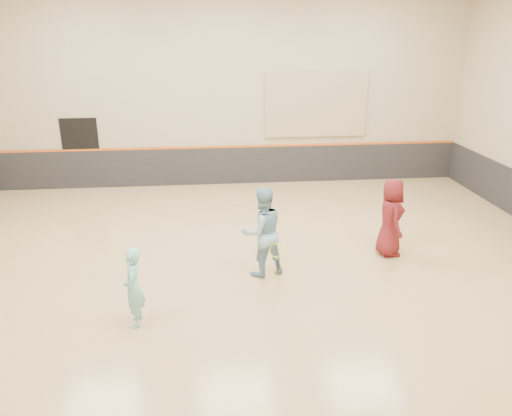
{
  "coord_description": "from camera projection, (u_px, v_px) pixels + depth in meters",
  "views": [
    {
      "loc": [
        -0.67,
        -9.52,
        4.76
      ],
      "look_at": [
        0.34,
        0.4,
        1.15
      ],
      "focal_mm": 35.0,
      "sensor_mm": 36.0,
      "label": 1
    }
  ],
  "objects": [
    {
      "name": "ball_in_hand",
      "position": [
        398.0,
        209.0,
        10.72
      ],
      "size": [
        0.07,
        0.07,
        0.07
      ],
      "primitive_type": "sphere",
      "color": "#C9D932",
      "rests_on": "young_man"
    },
    {
      "name": "doorway",
      "position": [
        82.0,
        154.0,
        15.37
      ],
      "size": [
        1.1,
        0.05,
        2.2
      ],
      "primitive_type": "cube",
      "color": "black",
      "rests_on": "floor"
    },
    {
      "name": "wainscot_back",
      "position": [
        228.0,
        166.0,
        15.97
      ],
      "size": [
        14.9,
        0.04,
        1.2
      ],
      "primitive_type": "cube",
      "color": "#232326",
      "rests_on": "floor"
    },
    {
      "name": "ball_under_racket",
      "position": [
        275.0,
        272.0,
        10.25
      ],
      "size": [
        0.07,
        0.07,
        0.07
      ],
      "primitive_type": "sphere",
      "color": "yellow",
      "rests_on": "floor"
    },
    {
      "name": "accent_stripe",
      "position": [
        227.0,
        147.0,
        15.75
      ],
      "size": [
        14.9,
        0.03,
        0.06
      ],
      "primitive_type": "cube",
      "color": "#D85914",
      "rests_on": "wall_back"
    },
    {
      "name": "young_man",
      "position": [
        391.0,
        217.0,
        10.87
      ],
      "size": [
        0.57,
        0.86,
        1.74
      ],
      "primitive_type": "imported",
      "rotation": [
        0.0,
        0.0,
        1.55
      ],
      "color": "maroon",
      "rests_on": "floor"
    },
    {
      "name": "held_racket",
      "position": [
        276.0,
        251.0,
        9.79
      ],
      "size": [
        0.34,
        0.34,
        0.56
      ],
      "primitive_type": null,
      "color": "#ADD82F",
      "rests_on": "instructor"
    },
    {
      "name": "spare_racket",
      "position": [
        236.0,
        205.0,
        14.02
      ],
      "size": [
        0.62,
        0.62,
        0.12
      ],
      "primitive_type": null,
      "color": "#ADCB2C",
      "rests_on": "floor"
    },
    {
      "name": "girl",
      "position": [
        133.0,
        287.0,
        8.28
      ],
      "size": [
        0.34,
        0.51,
        1.4
      ],
      "primitive_type": "imported",
      "rotation": [
        0.0,
        0.0,
        -1.56
      ],
      "color": "#75CCCB",
      "rests_on": "floor"
    },
    {
      "name": "ball_beside_spare",
      "position": [
        187.0,
        222.0,
        12.91
      ],
      "size": [
        0.07,
        0.07,
        0.07
      ],
      "primitive_type": "sphere",
      "color": "#C9E134",
      "rests_on": "floor"
    },
    {
      "name": "acoustic_panel",
      "position": [
        316.0,
        105.0,
        15.57
      ],
      "size": [
        3.2,
        0.08,
        2.0
      ],
      "primitive_type": "cube",
      "color": "tan",
      "rests_on": "wall_back"
    },
    {
      "name": "room",
      "position": [
        242.0,
        230.0,
        10.31
      ],
      "size": [
        15.04,
        12.04,
        6.22
      ],
      "color": "tan",
      "rests_on": "ground"
    },
    {
      "name": "instructor",
      "position": [
        262.0,
        232.0,
        9.95
      ],
      "size": [
        1.08,
        0.95,
        1.85
      ],
      "primitive_type": "imported",
      "rotation": [
        0.0,
        0.0,
        3.47
      ],
      "color": "#7FABC5",
      "rests_on": "floor"
    }
  ]
}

